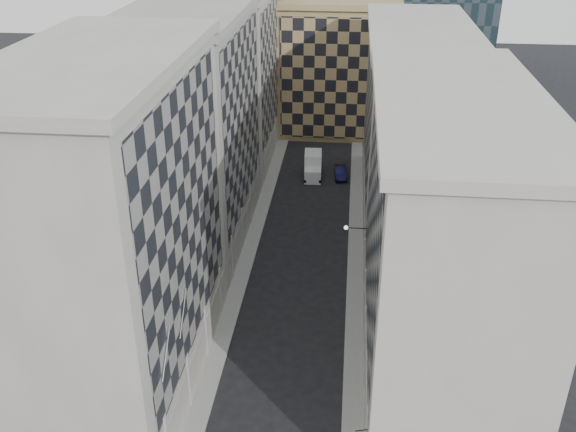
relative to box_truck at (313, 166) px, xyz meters
The scene contains 12 objects.
sidewalk_west 19.74m from the box_truck, 104.76° to the right, with size 1.50×100.00×0.15m, color gray.
sidewalk_east 19.86m from the box_truck, 73.96° to the right, with size 1.50×100.00×0.15m, color gray.
bldg_left_a 40.92m from the box_truck, 105.64° to the right, with size 10.80×22.80×23.70m.
bldg_left_b 21.75m from the box_truck, 123.56° to the right, with size 10.80×22.80×22.70m.
bldg_left_c 15.52m from the box_truck, 150.84° to the left, with size 10.80×22.80×21.70m.
bldg_right_a 36.96m from the box_truck, 71.94° to the right, with size 10.80×26.80×20.70m.
bldg_right_b 15.74m from the box_truck, 32.40° to the right, with size 10.80×28.80×19.70m.
tan_block 20.67m from the box_truck, 83.25° to the left, with size 16.80×14.80×18.80m.
flagpoles_left 43.95m from the box_truck, 97.50° to the right, with size 0.10×6.33×2.33m.
bracket_lamp 25.96m from the box_truck, 79.58° to the right, with size 1.98×0.36×0.36m.
box_truck is the anchor object (origin of this frame).
dark_car 3.53m from the box_truck, ahead, with size 1.42×4.07×1.34m, color #0E0F36.
Camera 1 is at (4.14, -24.60, 32.14)m, focal length 40.00 mm.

